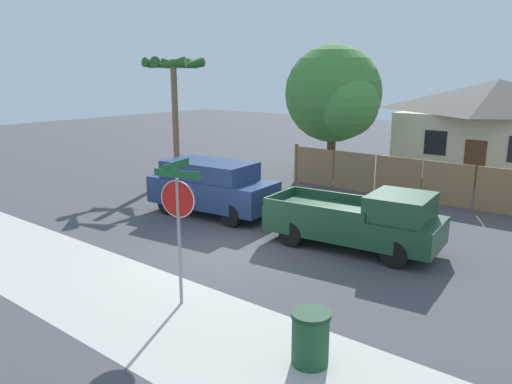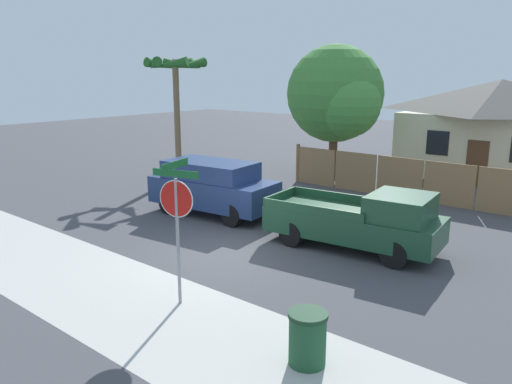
# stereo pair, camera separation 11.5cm
# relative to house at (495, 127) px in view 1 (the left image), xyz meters

# --- Properties ---
(ground_plane) EXTENTS (80.00, 80.00, 0.00)m
(ground_plane) POSITION_rel_house_xyz_m (-2.77, -15.87, -2.35)
(ground_plane) COLOR #47474C
(sidewalk_strip) EXTENTS (36.00, 3.20, 0.01)m
(sidewalk_strip) POSITION_rel_house_xyz_m (-2.77, -19.47, -2.35)
(sidewalk_strip) COLOR beige
(sidewalk_strip) RESTS_ON ground
(wooden_fence) EXTENTS (11.72, 0.12, 1.72)m
(wooden_fence) POSITION_rel_house_xyz_m (-0.73, -6.99, -1.54)
(wooden_fence) COLOR #997047
(wooden_fence) RESTS_ON ground
(house) EXTENTS (8.50, 6.01, 4.55)m
(house) POSITION_rel_house_xyz_m (0.00, 0.00, 0.00)
(house) COLOR beige
(house) RESTS_ON ground
(oak_tree) EXTENTS (4.64, 4.42, 6.12)m
(oak_tree) POSITION_rel_house_xyz_m (-5.56, -5.33, 1.45)
(oak_tree) COLOR brown
(oak_tree) RESTS_ON ground
(palm_tree) EXTENTS (2.72, 2.93, 5.52)m
(palm_tree) POSITION_rel_house_xyz_m (-11.41, -9.79, 2.39)
(palm_tree) COLOR brown
(palm_tree) RESTS_ON ground
(red_suv) EXTENTS (4.62, 2.31, 1.87)m
(red_suv) POSITION_rel_house_xyz_m (-5.73, -13.35, -1.34)
(red_suv) COLOR navy
(red_suv) RESTS_ON ground
(orange_pickup) EXTENTS (4.99, 2.37, 1.72)m
(orange_pickup) POSITION_rel_house_xyz_m (-0.04, -13.33, -1.52)
(orange_pickup) COLOR #1E472D
(orange_pickup) RESTS_ON ground
(stop_sign) EXTENTS (1.04, 0.93, 3.10)m
(stop_sign) POSITION_rel_house_xyz_m (-1.43, -18.81, -0.23)
(stop_sign) COLOR gray
(stop_sign) RESTS_ON ground
(trash_bin) EXTENTS (0.68, 0.68, 0.95)m
(trash_bin) POSITION_rel_house_xyz_m (1.96, -19.01, -1.88)
(trash_bin) COLOR #1E4C2D
(trash_bin) RESTS_ON ground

